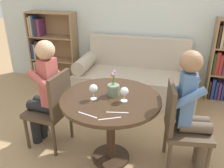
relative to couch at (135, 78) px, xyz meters
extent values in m
plane|color=tan|center=(0.00, -1.54, -0.31)|extent=(16.00, 16.00, 0.00)
cube|color=silver|center=(0.00, 0.42, 1.04)|extent=(5.20, 0.05, 2.70)
cylinder|color=#382619|center=(0.00, -1.54, 0.41)|extent=(0.97, 0.97, 0.03)
cylinder|color=#382619|center=(0.00, -1.54, 0.06)|extent=(0.09, 0.09, 0.67)
cylinder|color=#382619|center=(0.00, -1.54, -0.30)|extent=(0.40, 0.40, 0.03)
cube|color=#B7A893|center=(0.00, -0.05, -0.10)|extent=(1.86, 0.80, 0.42)
cube|color=#B7A893|center=(0.00, 0.27, 0.36)|extent=(1.64, 0.16, 0.50)
cylinder|color=#B7A893|center=(-0.82, -0.05, 0.22)|extent=(0.22, 0.72, 0.22)
cylinder|color=#B7A893|center=(0.82, -0.05, 0.22)|extent=(0.22, 0.72, 0.22)
cube|color=#93704C|center=(-1.53, 0.37, 0.32)|extent=(0.84, 0.02, 1.26)
cube|color=#93704C|center=(-1.94, 0.24, 0.32)|extent=(0.02, 0.28, 1.26)
cube|color=#93704C|center=(-1.12, 0.24, 0.32)|extent=(0.02, 0.28, 1.26)
cube|color=#93704C|center=(-1.53, 0.24, -0.30)|extent=(0.80, 0.28, 0.02)
cube|color=#93704C|center=(-1.53, 0.24, 0.11)|extent=(0.80, 0.28, 0.02)
cube|color=#93704C|center=(-1.53, 0.24, 0.53)|extent=(0.80, 0.28, 0.02)
cube|color=#93704C|center=(-1.53, 0.24, 0.94)|extent=(0.80, 0.28, 0.02)
cube|color=tan|center=(-1.90, 0.23, -0.11)|extent=(0.03, 0.23, 0.36)
cube|color=maroon|center=(-1.86, 0.23, -0.16)|extent=(0.03, 0.23, 0.26)
cube|color=navy|center=(-1.81, 0.23, -0.12)|extent=(0.05, 0.23, 0.33)
cube|color=olive|center=(-1.76, 0.23, -0.11)|extent=(0.03, 0.23, 0.35)
cube|color=#332319|center=(-1.72, 0.23, -0.12)|extent=(0.05, 0.23, 0.34)
cube|color=tan|center=(-1.67, 0.23, -0.16)|extent=(0.04, 0.23, 0.26)
cube|color=tan|center=(-1.62, 0.23, -0.12)|extent=(0.03, 0.23, 0.33)
cube|color=navy|center=(-1.90, 0.23, 0.26)|extent=(0.04, 0.23, 0.28)
cube|color=tan|center=(-1.86, 0.23, 0.26)|extent=(0.03, 0.23, 0.27)
cube|color=#332319|center=(-1.82, 0.23, 0.29)|extent=(0.04, 0.23, 0.32)
cube|color=maroon|center=(-1.78, 0.23, 0.29)|extent=(0.03, 0.23, 0.32)
cube|color=tan|center=(-1.74, 0.23, 0.25)|extent=(0.03, 0.23, 0.26)
cube|color=maroon|center=(-1.70, 0.23, 0.27)|extent=(0.04, 0.23, 0.29)
cube|color=tan|center=(-1.90, 0.23, 0.70)|extent=(0.03, 0.23, 0.32)
cube|color=tan|center=(-1.86, 0.23, 0.71)|extent=(0.03, 0.23, 0.35)
cube|color=navy|center=(-1.82, 0.23, 0.72)|extent=(0.03, 0.23, 0.36)
cube|color=#332319|center=(-1.78, 0.23, 0.69)|extent=(0.05, 0.23, 0.30)
cube|color=#602D5B|center=(-1.73, 0.23, 0.69)|extent=(0.05, 0.23, 0.30)
cube|color=#93704C|center=(1.12, 0.24, 0.32)|extent=(0.02, 0.28, 1.26)
cube|color=#332319|center=(1.16, 0.23, -0.14)|extent=(0.03, 0.23, 0.30)
cube|color=navy|center=(1.21, 0.23, -0.12)|extent=(0.05, 0.23, 0.34)
cube|color=navy|center=(1.26, 0.23, -0.14)|extent=(0.03, 0.23, 0.29)
cube|color=#602D5B|center=(1.31, 0.23, -0.15)|extent=(0.03, 0.23, 0.28)
cube|color=navy|center=(1.36, 0.23, -0.15)|extent=(0.04, 0.23, 0.27)
cube|color=#234723|center=(1.16, 0.23, 0.29)|extent=(0.03, 0.23, 0.33)
cube|color=maroon|center=(1.20, 0.23, 0.30)|extent=(0.05, 0.23, 0.35)
cube|color=maroon|center=(1.26, 0.23, 0.28)|extent=(0.04, 0.23, 0.31)
cube|color=#602D5B|center=(1.31, 0.23, 0.29)|extent=(0.05, 0.23, 0.34)
cube|color=#332319|center=(1.16, 0.23, 0.70)|extent=(0.03, 0.23, 0.32)
cube|color=tan|center=(1.21, 0.23, 0.71)|extent=(0.04, 0.23, 0.34)
cylinder|color=#473828|center=(-0.91, -1.26, -0.11)|extent=(0.04, 0.04, 0.40)
cylinder|color=#473828|center=(-0.95, -1.62, -0.11)|extent=(0.04, 0.04, 0.40)
cylinder|color=#473828|center=(-0.56, -1.30, -0.11)|extent=(0.04, 0.04, 0.40)
cylinder|color=#473828|center=(-0.60, -1.66, -0.11)|extent=(0.04, 0.04, 0.40)
cube|color=#473828|center=(-0.75, -1.46, 0.11)|extent=(0.46, 0.46, 0.05)
cube|color=#473828|center=(-0.56, -1.48, 0.36)|extent=(0.08, 0.38, 0.45)
cylinder|color=#473828|center=(0.96, -1.60, -0.11)|extent=(0.04, 0.04, 0.40)
cylinder|color=#473828|center=(0.91, -1.25, -0.11)|extent=(0.04, 0.04, 0.40)
cylinder|color=#473828|center=(0.60, -1.65, -0.11)|extent=(0.04, 0.04, 0.40)
cylinder|color=#473828|center=(0.55, -1.30, -0.11)|extent=(0.04, 0.04, 0.40)
cube|color=#473828|center=(0.75, -1.45, 0.11)|extent=(0.47, 0.47, 0.05)
cube|color=#473828|center=(0.57, -1.48, 0.36)|extent=(0.09, 0.38, 0.45)
cylinder|color=black|center=(-0.91, -1.38, -0.09)|extent=(0.11, 0.11, 0.45)
cylinder|color=black|center=(-0.92, -1.49, -0.09)|extent=(0.11, 0.11, 0.45)
cylinder|color=black|center=(-0.80, -1.39, 0.19)|extent=(0.31, 0.14, 0.11)
cylinder|color=black|center=(-0.81, -1.50, 0.19)|extent=(0.31, 0.14, 0.11)
cube|color=#B2514C|center=(-0.69, -1.46, 0.46)|extent=(0.14, 0.21, 0.53)
cylinder|color=#B2514C|center=(-0.68, -1.33, 0.54)|extent=(0.29, 0.10, 0.23)
cylinder|color=#B2514C|center=(-0.71, -1.60, 0.54)|extent=(0.29, 0.10, 0.23)
sphere|color=tan|center=(-0.69, -1.46, 0.82)|extent=(0.20, 0.20, 0.20)
cylinder|color=brown|center=(0.92, -1.48, -0.09)|extent=(0.11, 0.11, 0.45)
cylinder|color=brown|center=(0.90, -1.37, -0.09)|extent=(0.11, 0.11, 0.45)
cylinder|color=brown|center=(0.81, -1.49, 0.19)|extent=(0.31, 0.15, 0.11)
cylinder|color=brown|center=(0.80, -1.38, 0.19)|extent=(0.31, 0.15, 0.11)
cube|color=#4C709E|center=(0.69, -1.45, 0.46)|extent=(0.15, 0.21, 0.53)
cylinder|color=#4C709E|center=(0.71, -1.59, 0.54)|extent=(0.29, 0.11, 0.23)
cylinder|color=#4C709E|center=(0.67, -1.32, 0.54)|extent=(0.29, 0.11, 0.23)
sphere|color=#936B4C|center=(0.69, -1.45, 0.82)|extent=(0.20, 0.20, 0.20)
cylinder|color=white|center=(-0.15, -1.61, 0.43)|extent=(0.06, 0.06, 0.00)
cylinder|color=white|center=(-0.15, -1.61, 0.47)|extent=(0.01, 0.01, 0.07)
sphere|color=white|center=(-0.15, -1.61, 0.54)|extent=(0.08, 0.08, 0.08)
sphere|color=maroon|center=(-0.15, -1.61, 0.53)|extent=(0.06, 0.06, 0.06)
cylinder|color=white|center=(0.14, -1.58, 0.43)|extent=(0.06, 0.06, 0.00)
cylinder|color=white|center=(0.14, -1.58, 0.46)|extent=(0.01, 0.01, 0.06)
sphere|color=white|center=(0.14, -1.58, 0.53)|extent=(0.08, 0.08, 0.08)
sphere|color=maroon|center=(0.14, -1.58, 0.52)|extent=(0.06, 0.06, 0.06)
cylinder|color=gray|center=(0.01, -1.48, 0.48)|extent=(0.12, 0.12, 0.11)
cylinder|color=#4C7A42|center=(0.02, -1.48, 0.60)|extent=(0.00, 0.01, 0.13)
sphere|color=#9E70B2|center=(0.02, -1.48, 0.66)|extent=(0.04, 0.04, 0.04)
cylinder|color=#4C7A42|center=(0.01, -1.48, 0.59)|extent=(0.01, 0.00, 0.12)
sphere|color=silver|center=(0.01, -1.48, 0.65)|extent=(0.04, 0.04, 0.04)
cylinder|color=#4C7A42|center=(0.00, -1.48, 0.59)|extent=(0.00, 0.01, 0.10)
sphere|color=#D16684|center=(0.00, -1.48, 0.64)|extent=(0.04, 0.04, 0.04)
cylinder|color=#4C7A42|center=(-0.01, -1.47, 0.57)|extent=(0.01, 0.01, 0.08)
sphere|color=#EACC4C|center=(-0.01, -1.47, 0.61)|extent=(0.04, 0.04, 0.04)
cylinder|color=#4C7A42|center=(0.01, -1.48, 0.59)|extent=(0.01, 0.01, 0.11)
sphere|color=#D16684|center=(0.01, -1.48, 0.64)|extent=(0.04, 0.04, 0.04)
cube|color=silver|center=(0.13, -1.80, 0.43)|extent=(0.19, 0.05, 0.00)
cube|color=silver|center=(-0.11, -1.90, 0.43)|extent=(0.19, 0.06, 0.00)
cube|color=silver|center=(0.09, -1.91, 0.43)|extent=(0.18, 0.09, 0.00)
camera|label=1|loc=(0.52, -3.50, 1.48)|focal=38.00mm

